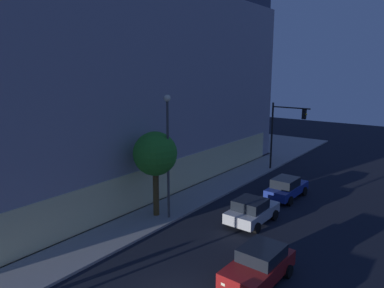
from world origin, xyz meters
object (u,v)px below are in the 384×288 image
Objects in this scene: sidewalk_tree at (155,154)px; car_red at (259,265)px; car_blue at (286,188)px; car_silver at (252,211)px; street_lamp_sidewalk at (168,142)px; modern_building at (57,76)px; traffic_light_far_corner at (283,126)px.

car_red is at bearing -106.53° from sidewalk_tree.
car_blue is at bearing -32.70° from sidewalk_tree.
car_red reaches higher than car_silver.
sidewalk_tree is (-0.21, 0.92, -0.88)m from street_lamp_sidewalk.
street_lamp_sidewalk is 1.82× the size of car_blue.
car_silver is (3.00, -5.53, -3.49)m from sidewalk_tree.
street_lamp_sidewalk is (-4.33, -18.54, -3.93)m from modern_building.
modern_building is at bearing 86.20° from car_silver.
modern_building is 5.97× the size of sidewalk_tree.
car_red is 0.94× the size of car_blue.
street_lamp_sidewalk reaches higher than car_silver.
modern_building reaches higher than car_blue.
sidewalk_tree is 1.36× the size of car_red.
car_blue is (5.63, -0.01, 0.01)m from car_silver.
street_lamp_sidewalk is at bearing 70.32° from car_red.
car_silver is at bearing 179.88° from car_blue.
car_silver is 0.92× the size of car_blue.
modern_building reaches higher than car_red.
car_red is 1.03× the size of car_silver.
car_red is (-2.83, -7.93, -4.35)m from street_lamp_sidewalk.
car_silver is (-1.54, -23.16, -8.29)m from modern_building.
street_lamp_sidewalk reaches higher than car_red.
car_silver is at bearing 30.46° from car_red.
street_lamp_sidewalk is 6.94m from car_silver.
car_silver is (5.63, 3.31, -0.01)m from car_red.
car_red is (-2.62, -8.84, -3.48)m from sidewalk_tree.
sidewalk_tree reaches higher than car_blue.
sidewalk_tree is at bearing 118.51° from car_silver.
modern_building reaches higher than car_silver.
street_lamp_sidewalk is at bearing 151.23° from car_blue.
car_blue is (8.43, -4.63, -4.35)m from street_lamp_sidewalk.
modern_building reaches higher than traffic_light_far_corner.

